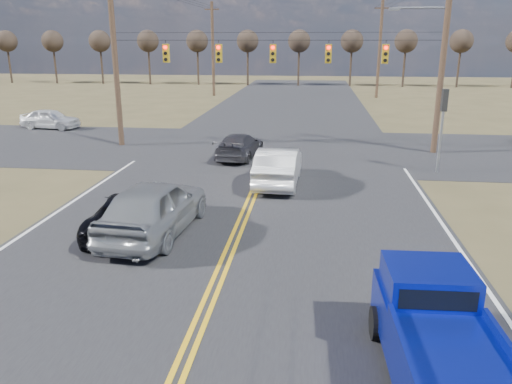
# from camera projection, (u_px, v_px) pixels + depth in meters

# --- Properties ---
(ground) EXTENTS (160.00, 160.00, 0.00)m
(ground) POSITION_uv_depth(u_px,v_px,m) (206.00, 308.00, 11.64)
(ground) COLOR brown
(ground) RESTS_ON ground
(road_main) EXTENTS (14.00, 120.00, 0.02)m
(road_main) POSITION_uv_depth(u_px,v_px,m) (256.00, 188.00, 21.14)
(road_main) COLOR #28282B
(road_main) RESTS_ON ground
(road_cross) EXTENTS (120.00, 12.00, 0.02)m
(road_cross) POSITION_uv_depth(u_px,v_px,m) (272.00, 149.00, 28.75)
(road_cross) COLOR #28282B
(road_cross) RESTS_ON ground
(signal_gantry) EXTENTS (19.60, 4.83, 10.00)m
(signal_gantry) POSITION_uv_depth(u_px,v_px,m) (282.00, 58.00, 27.01)
(signal_gantry) COLOR #473323
(signal_gantry) RESTS_ON ground
(utility_poles) EXTENTS (19.60, 58.32, 10.00)m
(utility_poles) POSITION_uv_depth(u_px,v_px,m) (271.00, 55.00, 26.27)
(utility_poles) COLOR #473323
(utility_poles) RESTS_ON ground
(treeline) EXTENTS (87.00, 117.80, 7.40)m
(treeline) POSITION_uv_depth(u_px,v_px,m) (284.00, 45.00, 35.60)
(treeline) COLOR #33261C
(treeline) RESTS_ON ground
(pickup_truck) EXTENTS (2.07, 4.91, 1.82)m
(pickup_truck) POSITION_uv_depth(u_px,v_px,m) (440.00, 342.00, 8.80)
(pickup_truck) COLOR black
(pickup_truck) RESTS_ON ground
(silver_suv) EXTENTS (2.63, 5.52, 1.82)m
(silver_suv) POSITION_uv_depth(u_px,v_px,m) (154.00, 207.00, 15.86)
(silver_suv) COLOR gray
(silver_suv) RESTS_ON ground
(black_suv) EXTENTS (2.65, 4.80, 1.27)m
(black_suv) POSITION_uv_depth(u_px,v_px,m) (130.00, 213.00, 16.14)
(black_suv) COLOR black
(black_suv) RESTS_ON ground
(white_car_queue) EXTENTS (1.85, 4.94, 1.61)m
(white_car_queue) POSITION_uv_depth(u_px,v_px,m) (278.00, 166.00, 21.46)
(white_car_queue) COLOR #BCBCBC
(white_car_queue) RESTS_ON ground
(dgrey_car_queue) EXTENTS (2.33, 4.63, 1.29)m
(dgrey_car_queue) POSITION_uv_depth(u_px,v_px,m) (239.00, 146.00, 26.35)
(dgrey_car_queue) COLOR #35353A
(dgrey_car_queue) RESTS_ON ground
(cross_car_west) EXTENTS (2.10, 4.28, 1.41)m
(cross_car_west) POSITION_uv_depth(u_px,v_px,m) (50.00, 119.00, 35.08)
(cross_car_west) COLOR white
(cross_car_west) RESTS_ON ground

